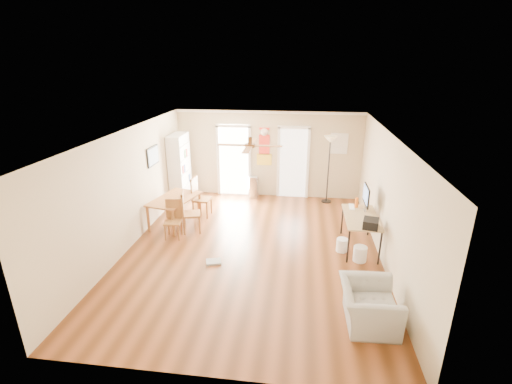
# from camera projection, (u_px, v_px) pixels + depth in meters

# --- Properties ---
(floor) EXTENTS (7.00, 7.00, 0.00)m
(floor) POSITION_uv_depth(u_px,v_px,m) (253.00, 250.00, 8.08)
(floor) COLOR brown
(floor) RESTS_ON ground
(ceiling) EXTENTS (5.50, 7.00, 0.00)m
(ceiling) POSITION_uv_depth(u_px,v_px,m) (252.00, 134.00, 7.19)
(ceiling) COLOR silver
(ceiling) RESTS_ON floor
(wall_back) EXTENTS (5.50, 0.04, 2.60)m
(wall_back) POSITION_uv_depth(u_px,v_px,m) (268.00, 155.00, 10.90)
(wall_back) COLOR beige
(wall_back) RESTS_ON floor
(wall_front) EXTENTS (5.50, 0.04, 2.60)m
(wall_front) POSITION_uv_depth(u_px,v_px,m) (212.00, 296.00, 4.37)
(wall_front) COLOR beige
(wall_front) RESTS_ON floor
(wall_left) EXTENTS (0.04, 7.00, 2.60)m
(wall_left) POSITION_uv_depth(u_px,v_px,m) (129.00, 189.00, 7.97)
(wall_left) COLOR beige
(wall_left) RESTS_ON floor
(wall_right) EXTENTS (0.04, 7.00, 2.60)m
(wall_right) POSITION_uv_depth(u_px,v_px,m) (387.00, 201.00, 7.30)
(wall_right) COLOR beige
(wall_right) RESTS_ON floor
(crown_molding) EXTENTS (5.50, 7.00, 0.08)m
(crown_molding) POSITION_uv_depth(u_px,v_px,m) (252.00, 136.00, 7.20)
(crown_molding) COLOR white
(crown_molding) RESTS_ON wall_back
(kitchen_doorway) EXTENTS (0.90, 0.10, 2.10)m
(kitchen_doorway) POSITION_uv_depth(u_px,v_px,m) (234.00, 162.00, 11.09)
(kitchen_doorway) COLOR white
(kitchen_doorway) RESTS_ON wall_back
(bathroom_doorway) EXTENTS (0.80, 0.10, 2.10)m
(bathroom_doorway) POSITION_uv_depth(u_px,v_px,m) (293.00, 164.00, 10.88)
(bathroom_doorway) COLOR white
(bathroom_doorway) RESTS_ON wall_back
(wall_decal) EXTENTS (0.46, 0.03, 1.10)m
(wall_decal) POSITION_uv_depth(u_px,v_px,m) (264.00, 146.00, 10.81)
(wall_decal) COLOR red
(wall_decal) RESTS_ON wall_back
(ac_grille) EXTENTS (0.50, 0.04, 0.60)m
(ac_grille) POSITION_uv_depth(u_px,v_px,m) (339.00, 144.00, 10.48)
(ac_grille) COLOR white
(ac_grille) RESTS_ON wall_back
(framed_poster) EXTENTS (0.04, 0.66, 0.48)m
(framed_poster) POSITION_uv_depth(u_px,v_px,m) (153.00, 156.00, 9.13)
(framed_poster) COLOR black
(framed_poster) RESTS_ON wall_left
(ceiling_fan) EXTENTS (1.24, 1.24, 0.20)m
(ceiling_fan) POSITION_uv_depth(u_px,v_px,m) (250.00, 145.00, 6.97)
(ceiling_fan) COLOR #593819
(ceiling_fan) RESTS_ON ceiling
(bookshelf) EXTENTS (0.44, 0.92, 2.00)m
(bookshelf) POSITION_uv_depth(u_px,v_px,m) (180.00, 168.00, 10.60)
(bookshelf) COLOR silver
(bookshelf) RESTS_ON floor
(dining_table) EXTENTS (1.15, 1.56, 0.70)m
(dining_table) POSITION_uv_depth(u_px,v_px,m) (175.00, 211.00, 9.27)
(dining_table) COLOR #AB6F37
(dining_table) RESTS_ON floor
(dining_chair_right_a) EXTENTS (0.47, 0.47, 1.06)m
(dining_chair_right_a) POSITION_uv_depth(u_px,v_px,m) (202.00, 197.00, 9.67)
(dining_chair_right_a) COLOR olive
(dining_chair_right_a) RESTS_ON floor
(dining_chair_right_b) EXTENTS (0.53, 0.53, 1.03)m
(dining_chair_right_b) POSITION_uv_depth(u_px,v_px,m) (191.00, 212.00, 8.78)
(dining_chair_right_b) COLOR brown
(dining_chair_right_b) RESTS_ON floor
(dining_chair_near) EXTENTS (0.41, 0.41, 0.91)m
(dining_chair_near) POSITION_uv_depth(u_px,v_px,m) (173.00, 220.00, 8.48)
(dining_chair_near) COLOR olive
(dining_chair_near) RESTS_ON floor
(trash_can) EXTENTS (0.34, 0.34, 0.67)m
(trash_can) POSITION_uv_depth(u_px,v_px,m) (253.00, 187.00, 11.04)
(trash_can) COLOR #AFAFB1
(trash_can) RESTS_ON floor
(torchiere_lamp) EXTENTS (0.44, 0.44, 1.97)m
(torchiere_lamp) POSITION_uv_depth(u_px,v_px,m) (328.00, 170.00, 10.47)
(torchiere_lamp) COLOR black
(torchiere_lamp) RESTS_ON floor
(computer_desk) EXTENTS (0.71, 1.42, 0.76)m
(computer_desk) POSITION_uv_depth(u_px,v_px,m) (360.00, 232.00, 8.04)
(computer_desk) COLOR tan
(computer_desk) RESTS_ON floor
(imac) EXTENTS (0.24, 0.63, 0.58)m
(imac) POSITION_uv_depth(u_px,v_px,m) (366.00, 199.00, 8.12)
(imac) COLOR black
(imac) RESTS_ON computer_desk
(keyboard) EXTENTS (0.14, 0.37, 0.01)m
(keyboard) POSITION_uv_depth(u_px,v_px,m) (352.00, 207.00, 8.42)
(keyboard) COLOR white
(keyboard) RESTS_ON computer_desk
(printer) EXTENTS (0.37, 0.41, 0.18)m
(printer) POSITION_uv_depth(u_px,v_px,m) (371.00, 223.00, 7.36)
(printer) COLOR black
(printer) RESTS_ON computer_desk
(orange_bottle) EXTENTS (0.10, 0.10, 0.23)m
(orange_bottle) POSITION_uv_depth(u_px,v_px,m) (357.00, 203.00, 8.37)
(orange_bottle) COLOR orange
(orange_bottle) RESTS_ON computer_desk
(wastebasket_a) EXTENTS (0.27, 0.27, 0.29)m
(wastebasket_a) POSITION_uv_depth(u_px,v_px,m) (342.00, 245.00, 7.97)
(wastebasket_a) COLOR white
(wastebasket_a) RESTS_ON floor
(wastebasket_b) EXTENTS (0.30, 0.30, 0.32)m
(wastebasket_b) POSITION_uv_depth(u_px,v_px,m) (360.00, 254.00, 7.58)
(wastebasket_b) COLOR white
(wastebasket_b) RESTS_ON floor
(floor_cloth) EXTENTS (0.36, 0.32, 0.04)m
(floor_cloth) POSITION_uv_depth(u_px,v_px,m) (214.00, 262.00, 7.55)
(floor_cloth) COLOR #979893
(floor_cloth) RESTS_ON floor
(armchair) EXTENTS (0.90, 1.02, 0.65)m
(armchair) POSITION_uv_depth(u_px,v_px,m) (369.00, 306.00, 5.73)
(armchair) COLOR #A2A29D
(armchair) RESTS_ON floor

